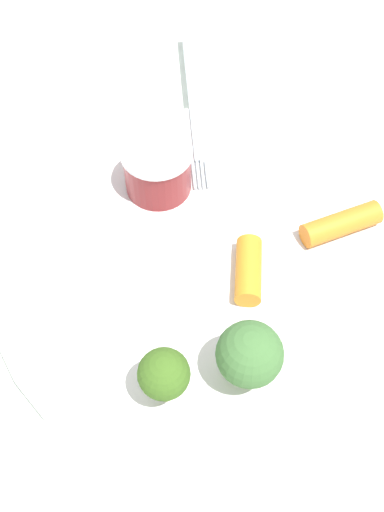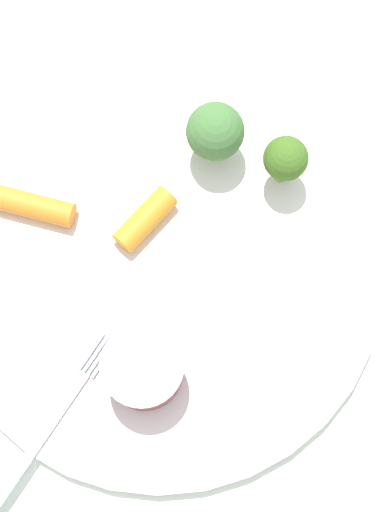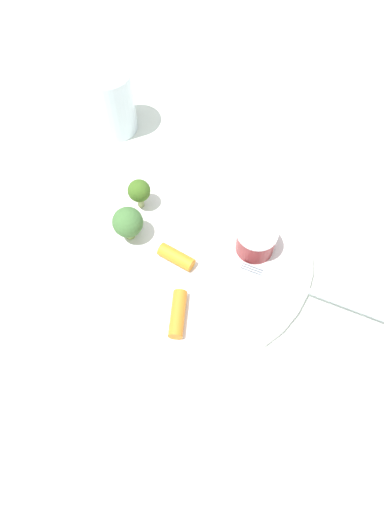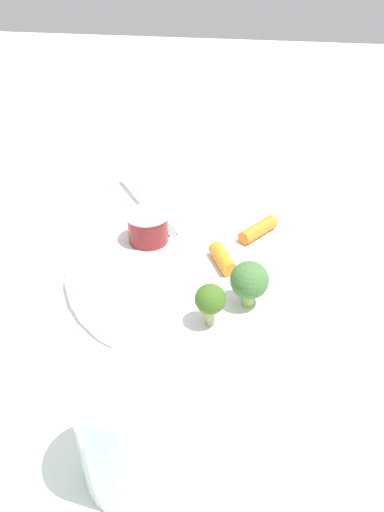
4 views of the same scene
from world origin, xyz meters
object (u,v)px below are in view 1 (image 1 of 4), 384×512
sauce_cup (158,169)px  fork (193,105)px  plate (209,263)px  carrot_stick_1 (248,272)px  broccoli_floret_1 (164,375)px  broccoli_floret_0 (249,355)px  carrot_stick_0 (341,224)px

sauce_cup → fork: 0.09m
plate → carrot_stick_1: carrot_stick_1 is taller
plate → broccoli_floret_1: 0.11m
broccoli_floret_0 → plate: bearing=-135.7°
carrot_stick_0 → fork: carrot_stick_0 is taller
plate → carrot_stick_1: 0.03m
plate → carrot_stick_1: (0.00, 0.03, 0.01)m
broccoli_floret_1 → carrot_stick_1: size_ratio=1.01×
sauce_cup → broccoli_floret_1: broccoli_floret_1 is taller
broccoli_floret_0 → fork: bearing=-141.6°
fork → carrot_stick_0: bearing=69.8°
sauce_cup → carrot_stick_0: (-0.03, 0.13, -0.01)m
carrot_stick_1 → fork: (-0.13, -0.12, -0.01)m
broccoli_floret_1 → plate: bearing=-164.9°
sauce_cup → carrot_stick_1: (0.04, 0.10, -0.01)m
broccoli_floret_0 → fork: size_ratio=0.32×
sauce_cup → broccoli_floret_1: bearing=33.9°
plate → sauce_cup: bearing=-119.8°
plate → carrot_stick_0: 0.10m
carrot_stick_0 → carrot_stick_1: 0.08m
carrot_stick_1 → fork: 0.17m
fork → carrot_stick_1: bearing=42.9°
carrot_stick_1 → sauce_cup: bearing=-112.0°
plate → fork: size_ratio=1.89×
fork → sauce_cup: bearing=14.1°
sauce_cup → broccoli_floret_0: (0.10, 0.13, 0.01)m
sauce_cup → fork: size_ratio=0.32×
sauce_cup → carrot_stick_0: sauce_cup is taller
plate → carrot_stick_0: bearing=134.8°
carrot_stick_0 → sauce_cup: bearing=-77.1°
carrot_stick_0 → fork: 0.17m
plate → carrot_stick_0: (-0.07, 0.07, 0.01)m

